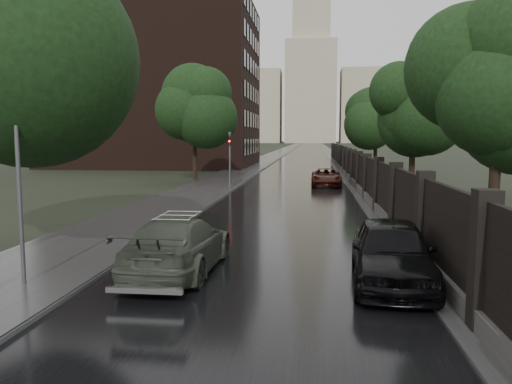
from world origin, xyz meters
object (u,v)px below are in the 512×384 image
Objects in this scene: tree_left_far at (194,117)px; tree_right_b at (414,115)px; car_right_near at (392,252)px; tree_right_c at (376,123)px; lamp_post at (19,179)px; traffic_light at (230,155)px; car_right_far at (326,177)px; tree_right_a at (499,97)px; volga_sedan at (179,245)px.

tree_right_b is at bearing -27.30° from tree_left_far.
tree_left_far reaches higher than car_right_near.
tree_right_c reaches higher than car_right_near.
tree_right_b is 24.33m from lamp_post.
tree_right_b is 1.37× the size of lamp_post.
tree_left_far is 6.84m from traffic_light.
car_right_far is (10.47, -2.08, -4.59)m from tree_left_far.
traffic_light is at bearing 87.32° from lamp_post.
tree_right_a is 1.48× the size of car_right_far.
tree_left_far reaches higher than tree_right_a.
tree_right_b reaches higher than volga_sedan.
tree_right_b is (15.50, -8.00, -0.29)m from tree_left_far.
volga_sedan is 5.58m from car_right_near.
tree_right_c reaches higher than traffic_light.
tree_right_a is 1.37× the size of lamp_post.
volga_sedan is at bearing 31.70° from lamp_post.
car_right_near is at bearing 175.61° from volga_sedan.
car_right_far is at bearing -112.59° from tree_right_c.
tree_right_b is at bearing 57.82° from lamp_post.
tree_right_a is 1.75× the size of traffic_light.
tree_right_a is 1.00× the size of tree_right_b.
lamp_post is 4.28m from volga_sedan.
car_right_near is at bearing -70.74° from traffic_light.
tree_right_a reaches higher than car_right_far.
tree_left_far reaches higher than traffic_light.
tree_left_far is at bearing 125.17° from tree_right_a.
tree_right_c is 37.50m from car_right_near.
traffic_light is 7.58m from car_right_far.
tree_right_b is at bearing -116.25° from volga_sedan.
car_right_near is at bearing -102.15° from tree_right_b.
traffic_light is (1.10, 23.49, -0.27)m from lamp_post.
car_right_near is (11.40, -27.05, -4.43)m from tree_left_far.
tree_right_b is at bearing 81.50° from car_right_near.
car_right_near is (-4.10, -5.05, -4.13)m from tree_right_a.
traffic_light reaches higher than car_right_near.
car_right_near is at bearing -96.32° from tree_right_c.
tree_right_a reaches higher than traffic_light.
volga_sedan is (2.15, -21.49, -1.65)m from traffic_light.
tree_right_a is at bearing -90.00° from tree_right_b.
tree_right_b is at bearing -14.24° from traffic_light.
tree_right_b reaches higher than car_right_far.
volga_sedan is at bearing -77.55° from tree_left_far.
traffic_light is at bearing -156.42° from car_right_far.
car_right_far is (4.62, 24.41, -0.09)m from volga_sedan.
lamp_post is (-12.90, -6.50, -2.28)m from tree_right_a.
traffic_light reaches higher than car_right_far.
traffic_light is at bearing -128.18° from tree_right_c.
lamp_post is (2.60, -28.50, -2.57)m from tree_left_far.
car_right_far is (-0.93, 24.96, -0.16)m from car_right_near.
tree_left_far is at bearing -76.24° from volga_sedan.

